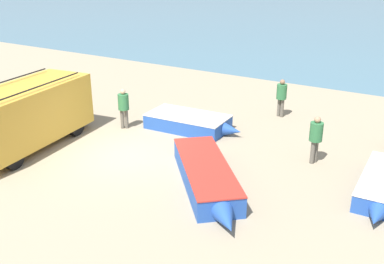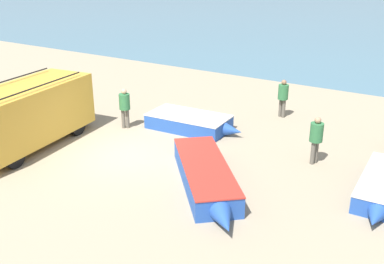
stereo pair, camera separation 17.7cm
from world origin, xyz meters
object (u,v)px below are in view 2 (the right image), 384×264
object	(u,v)px
parked_van	(27,114)
fishing_rowboat_1	(206,177)
fisherman_2	(125,105)
fisherman_3	(283,95)
fisherman_0	(316,136)
fishing_rowboat_2	(191,122)

from	to	relation	value
parked_van	fishing_rowboat_1	distance (m)	7.11
fisherman_2	fisherman_3	xyz separation A→B (m)	(4.81, 4.60, 0.01)
fisherman_0	fisherman_3	bearing A→B (deg)	-37.20
fishing_rowboat_1	fishing_rowboat_2	distance (m)	4.85
parked_van	fishing_rowboat_1	size ratio (longest dim) A/B	1.21
fisherman_3	fishing_rowboat_2	bearing A→B (deg)	-19.81
fishing_rowboat_1	fisherman_0	xyz separation A→B (m)	(2.20, 3.34, 0.65)
fisherman_0	fisherman_3	xyz separation A→B (m)	(-2.65, 3.83, 0.00)
fisherman_2	parked_van	bearing A→B (deg)	115.73
fishing_rowboat_1	fisherman_2	world-z (taller)	fisherman_2
parked_van	fishing_rowboat_1	bearing A→B (deg)	-92.01
parked_van	fishing_rowboat_2	xyz separation A→B (m)	(4.07, 4.52, -0.93)
parked_van	fisherman_3	distance (m)	10.24
fishing_rowboat_1	fisherman_3	xyz separation A→B (m)	(-0.45, 7.17, 0.65)
parked_van	fishing_rowboat_2	size ratio (longest dim) A/B	1.40
fisherman_2	fisherman_3	bearing A→B (deg)	-82.12
fishing_rowboat_1	fishing_rowboat_2	size ratio (longest dim) A/B	1.16
fishing_rowboat_1	fisherman_0	world-z (taller)	fisherman_0
fishing_rowboat_2	fisherman_0	distance (m)	5.22
fisherman_0	fisherman_2	distance (m)	7.50
fishing_rowboat_1	fisherman_2	xyz separation A→B (m)	(-5.27, 2.57, 0.65)
fishing_rowboat_1	fisherman_2	distance (m)	5.90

